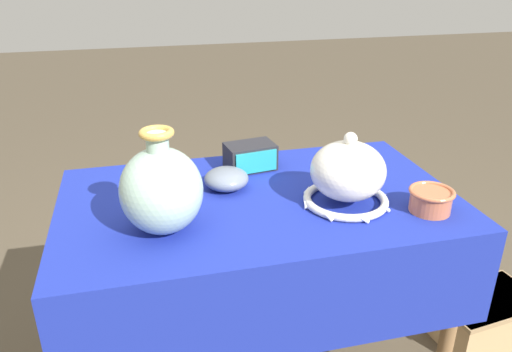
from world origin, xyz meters
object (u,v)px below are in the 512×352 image
(vase_dome_bell, at_px, (348,175))
(bowl_shallow_slate, at_px, (226,179))
(mosaic_tile_box, at_px, (250,156))
(cup_wide_terracotta, at_px, (431,199))
(vase_tall_bulbous, at_px, (161,189))
(wooden_crate, at_px, (484,315))

(vase_dome_bell, distance_m, bowl_shallow_slate, 0.35)
(mosaic_tile_box, relative_size, cup_wide_terracotta, 1.37)
(bowl_shallow_slate, distance_m, cup_wide_terracotta, 0.57)
(vase_tall_bulbous, xyz_separation_m, vase_dome_bell, (0.50, 0.03, -0.03))
(bowl_shallow_slate, bearing_deg, cup_wide_terracotta, -28.06)
(cup_wide_terracotta, relative_size, wooden_crate, 0.29)
(mosaic_tile_box, xyz_separation_m, wooden_crate, (0.90, -0.14, -0.70))
(vase_dome_bell, relative_size, bowl_shallow_slate, 1.90)
(vase_tall_bulbous, bearing_deg, vase_dome_bell, 3.06)
(vase_tall_bulbous, relative_size, wooden_crate, 0.64)
(mosaic_tile_box, bearing_deg, wooden_crate, -17.24)
(cup_wide_terracotta, bearing_deg, vase_dome_bell, 154.24)
(cup_wide_terracotta, xyz_separation_m, wooden_crate, (0.50, 0.25, -0.70))
(cup_wide_terracotta, bearing_deg, mosaic_tile_box, 135.43)
(vase_tall_bulbous, distance_m, vase_dome_bell, 0.50)
(vase_dome_bell, height_order, mosaic_tile_box, vase_dome_bell)
(vase_tall_bulbous, bearing_deg, wooden_crate, 8.62)
(bowl_shallow_slate, bearing_deg, vase_dome_bell, -29.53)
(wooden_crate, bearing_deg, vase_dome_bell, -174.56)
(vase_tall_bulbous, distance_m, wooden_crate, 1.44)
(vase_dome_bell, bearing_deg, bowl_shallow_slate, 150.47)
(vase_dome_bell, height_order, cup_wide_terracotta, vase_dome_bell)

